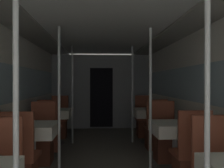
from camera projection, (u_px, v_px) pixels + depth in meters
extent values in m
cube|color=silver|center=(6.00, 101.00, 3.57)|extent=(0.05, 8.48, 2.08)
cube|color=silver|center=(7.00, 84.00, 3.57)|extent=(0.03, 7.80, 0.57)
cube|color=silver|center=(200.00, 100.00, 3.74)|extent=(0.05, 8.48, 2.08)
cube|color=silver|center=(199.00, 84.00, 3.73)|extent=(0.03, 7.80, 0.57)
cube|color=silver|center=(105.00, 26.00, 3.65)|extent=(2.84, 8.48, 0.04)
cube|color=#999993|center=(24.00, 27.00, 3.58)|extent=(0.51, 8.14, 0.03)
cube|color=#999993|center=(183.00, 29.00, 3.71)|extent=(0.51, 8.14, 0.03)
cube|color=gray|center=(101.00, 92.00, 7.07)|extent=(2.78, 0.08, 2.08)
cube|color=black|center=(101.00, 97.00, 7.03)|extent=(0.64, 0.01, 1.66)
cube|color=brown|center=(1.00, 145.00, 2.33)|extent=(0.40, 0.04, 0.52)
cylinder|color=silver|center=(16.00, 122.00, 1.64)|extent=(0.04, 0.04, 2.08)
cylinder|color=#B7B7BC|center=(32.00, 150.00, 3.46)|extent=(0.09, 0.09, 0.69)
cube|color=#B2B2B7|center=(32.00, 125.00, 3.46)|extent=(0.62, 0.62, 0.02)
cube|color=white|center=(32.00, 130.00, 3.46)|extent=(0.66, 0.66, 0.17)
cube|color=brown|center=(21.00, 156.00, 2.93)|extent=(0.40, 0.40, 0.05)
cube|color=brown|center=(15.00, 135.00, 2.75)|extent=(0.40, 0.04, 0.52)
cube|color=brown|center=(41.00, 151.00, 4.00)|extent=(0.34, 0.34, 0.40)
cube|color=brown|center=(41.00, 137.00, 4.00)|extent=(0.40, 0.40, 0.05)
cube|color=brown|center=(44.00, 117.00, 4.17)|extent=(0.40, 0.04, 0.52)
cylinder|color=silver|center=(59.00, 101.00, 3.48)|extent=(0.04, 0.04, 2.08)
cylinder|color=#4C4C51|center=(55.00, 143.00, 5.30)|extent=(0.39, 0.39, 0.01)
cylinder|color=#B7B7BC|center=(55.00, 127.00, 5.30)|extent=(0.09, 0.09, 0.69)
cube|color=#B2B2B7|center=(55.00, 110.00, 5.30)|extent=(0.62, 0.62, 0.02)
cube|color=white|center=(55.00, 113.00, 5.30)|extent=(0.66, 0.66, 0.17)
cube|color=brown|center=(50.00, 140.00, 4.77)|extent=(0.34, 0.34, 0.40)
cube|color=brown|center=(50.00, 128.00, 4.77)|extent=(0.40, 0.40, 0.05)
cube|color=brown|center=(48.00, 114.00, 4.59)|extent=(0.40, 0.04, 0.52)
cube|color=brown|center=(59.00, 129.00, 5.84)|extent=(0.34, 0.34, 0.40)
cube|color=brown|center=(59.00, 119.00, 5.84)|extent=(0.40, 0.40, 0.05)
cube|color=brown|center=(60.00, 107.00, 6.01)|extent=(0.40, 0.04, 0.52)
cylinder|color=silver|center=(72.00, 95.00, 5.32)|extent=(0.04, 0.04, 2.08)
cube|color=brown|center=(212.00, 142.00, 2.45)|extent=(0.40, 0.04, 0.52)
cylinder|color=silver|center=(207.00, 120.00, 1.71)|extent=(0.04, 0.04, 2.08)
cylinder|color=#B7B7BC|center=(176.00, 148.00, 3.58)|extent=(0.09, 0.09, 0.69)
cube|color=#B2B2B7|center=(176.00, 123.00, 3.58)|extent=(0.62, 0.62, 0.02)
cube|color=white|center=(176.00, 128.00, 3.58)|extent=(0.66, 0.66, 0.17)
cube|color=brown|center=(189.00, 154.00, 3.04)|extent=(0.40, 0.40, 0.05)
cube|color=brown|center=(195.00, 133.00, 2.86)|extent=(0.40, 0.04, 0.52)
cube|color=brown|center=(165.00, 149.00, 4.12)|extent=(0.34, 0.34, 0.40)
cube|color=brown|center=(166.00, 135.00, 4.11)|extent=(0.40, 0.40, 0.05)
cube|color=brown|center=(163.00, 116.00, 4.29)|extent=(0.40, 0.04, 0.52)
cylinder|color=silver|center=(150.00, 101.00, 3.55)|extent=(0.04, 0.04, 2.08)
cylinder|color=#4C4C51|center=(149.00, 142.00, 5.42)|extent=(0.39, 0.39, 0.01)
cylinder|color=#B7B7BC|center=(149.00, 126.00, 5.42)|extent=(0.09, 0.09, 0.69)
cube|color=#B2B2B7|center=(149.00, 109.00, 5.42)|extent=(0.62, 0.62, 0.02)
cube|color=white|center=(149.00, 113.00, 5.42)|extent=(0.66, 0.66, 0.17)
cube|color=brown|center=(155.00, 138.00, 4.89)|extent=(0.34, 0.34, 0.40)
cube|color=brown|center=(155.00, 127.00, 4.88)|extent=(0.40, 0.40, 0.05)
cube|color=brown|center=(157.00, 113.00, 4.70)|extent=(0.40, 0.04, 0.52)
cube|color=brown|center=(144.00, 128.00, 5.95)|extent=(0.34, 0.34, 0.40)
cube|color=brown|center=(145.00, 119.00, 5.95)|extent=(0.40, 0.40, 0.05)
cube|color=brown|center=(143.00, 106.00, 6.13)|extent=(0.40, 0.04, 0.52)
cylinder|color=silver|center=(132.00, 94.00, 5.39)|extent=(0.04, 0.04, 2.08)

